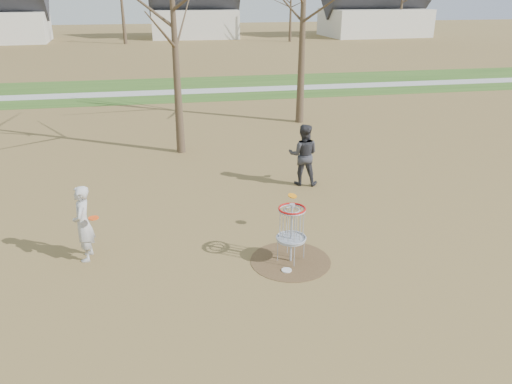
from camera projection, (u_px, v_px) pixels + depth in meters
ground at (290, 261)px, 11.14m from camera, size 160.00×160.00×0.00m
green_band at (204, 88)px, 30.22m from camera, size 160.00×8.00×0.01m
footpath at (206, 91)px, 29.30m from camera, size 160.00×1.50×0.01m
dirt_circle at (290, 261)px, 11.14m from camera, size 1.80×1.80×0.01m
player_standing at (83, 224)px, 10.92m from camera, size 0.45×0.65×1.74m
player_throwing at (303, 155)px, 15.15m from camera, size 1.10×0.96×1.90m
disc_grounded at (287, 270)px, 10.74m from camera, size 0.22×0.22×0.02m
discs_in_play at (204, 206)px, 11.45m from camera, size 4.81×0.96×0.21m
disc_golf_basket at (292, 224)px, 10.79m from camera, size 0.64×0.64×1.35m
houses_row at (215, 7)px, 58.29m from camera, size 56.51×10.01×7.26m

